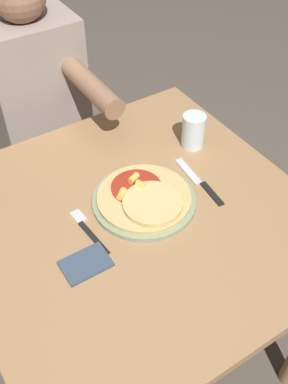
{
  "coord_description": "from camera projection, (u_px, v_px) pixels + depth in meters",
  "views": [
    {
      "loc": [
        -0.42,
        -0.69,
        1.66
      ],
      "look_at": [
        0.04,
        0.03,
        0.81
      ],
      "focal_mm": 42.0,
      "sensor_mm": 36.0,
      "label": 1
    }
  ],
  "objects": [
    {
      "name": "pizza",
      "position": [
        145.0,
        197.0,
        1.21
      ],
      "size": [
        0.26,
        0.26,
        0.04
      ],
      "color": "tan",
      "rests_on": "plate"
    },
    {
      "name": "fork",
      "position": [
        87.0,
        229.0,
        1.16
      ],
      "size": [
        0.03,
        0.18,
        0.0
      ],
      "color": "black",
      "rests_on": "dining_table"
    },
    {
      "name": "knife",
      "position": [
        200.0,
        182.0,
        1.29
      ],
      "size": [
        0.03,
        0.22,
        0.0
      ],
      "color": "black",
      "rests_on": "dining_table"
    },
    {
      "name": "napkin",
      "position": [
        86.0,
        264.0,
        1.08
      ],
      "size": [
        0.12,
        0.08,
        0.01
      ],
      "color": "#38475B",
      "rests_on": "dining_table"
    },
    {
      "name": "person_diner",
      "position": [
        42.0,
        111.0,
        1.67
      ],
      "size": [
        0.32,
        0.52,
        1.2
      ],
      "color": "#2D2D38",
      "rests_on": "ground_plane"
    },
    {
      "name": "drinking_glass",
      "position": [
        193.0,
        131.0,
        1.37
      ],
      "size": [
        0.07,
        0.07,
        0.11
      ],
      "color": "silver",
      "rests_on": "dining_table"
    },
    {
      "name": "ground_plane",
      "position": [
        139.0,
        346.0,
        1.75
      ],
      "size": [
        8.0,
        8.0,
        0.0
      ],
      "primitive_type": "plane",
      "color": "brown"
    },
    {
      "name": "dining_table",
      "position": [
        137.0,
        244.0,
        1.3
      ],
      "size": [
        0.91,
        0.92,
        0.77
      ],
      "color": "#9E754C",
      "rests_on": "ground_plane"
    },
    {
      "name": "plate",
      "position": [
        144.0,
        201.0,
        1.23
      ],
      "size": [
        0.28,
        0.28,
        0.01
      ],
      "color": "gray",
      "rests_on": "dining_table"
    }
  ]
}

